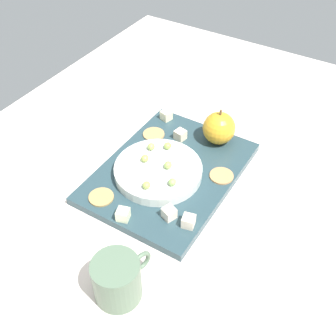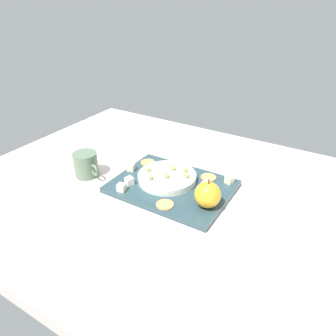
# 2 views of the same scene
# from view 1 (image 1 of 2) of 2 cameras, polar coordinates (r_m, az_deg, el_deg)

# --- Properties ---
(table) EXTENTS (1.31, 0.99, 0.04)m
(table) POSITION_cam_1_polar(r_m,az_deg,el_deg) (0.92, 0.53, -2.04)
(table) COLOR silver
(table) RESTS_ON ground
(platter) EXTENTS (0.35, 0.26, 0.02)m
(platter) POSITION_cam_1_polar(r_m,az_deg,el_deg) (0.90, 0.16, -0.62)
(platter) COLOR #294148
(platter) RESTS_ON table
(serving_dish) EXTENTS (0.18, 0.18, 0.02)m
(serving_dish) POSITION_cam_1_polar(r_m,az_deg,el_deg) (0.88, -1.33, -0.37)
(serving_dish) COLOR silver
(serving_dish) RESTS_ON platter
(apple_whole) EXTENTS (0.07, 0.07, 0.07)m
(apple_whole) POSITION_cam_1_polar(r_m,az_deg,el_deg) (0.95, 6.88, 5.36)
(apple_whole) COLOR gold
(apple_whole) RESTS_ON platter
(apple_stem) EXTENTS (0.01, 0.01, 0.01)m
(apple_stem) POSITION_cam_1_polar(r_m,az_deg,el_deg) (0.93, 7.10, 7.44)
(apple_stem) COLOR brown
(apple_stem) RESTS_ON apple_whole
(cheese_cube_0) EXTENTS (0.03, 0.03, 0.02)m
(cheese_cube_0) POSITION_cam_1_polar(r_m,az_deg,el_deg) (1.03, -0.24, 7.11)
(cheese_cube_0) COLOR #F7F0C1
(cheese_cube_0) RESTS_ON platter
(cheese_cube_1) EXTENTS (0.03, 0.03, 0.02)m
(cheese_cube_1) POSITION_cam_1_polar(r_m,az_deg,el_deg) (0.80, -6.06, -6.24)
(cheese_cube_1) COLOR #EEF0C0
(cheese_cube_1) RESTS_ON platter
(cheese_cube_2) EXTENTS (0.03, 0.03, 0.02)m
(cheese_cube_2) POSITION_cam_1_polar(r_m,az_deg,el_deg) (0.79, 2.78, -7.17)
(cheese_cube_2) COLOR #F8E1C6
(cheese_cube_2) RESTS_ON platter
(cheese_cube_3) EXTENTS (0.03, 0.03, 0.02)m
(cheese_cube_3) POSITION_cam_1_polar(r_m,az_deg,el_deg) (0.80, 0.14, -6.09)
(cheese_cube_3) COLOR #F9E7CF
(cheese_cube_3) RESTS_ON platter
(cheese_cube_4) EXTENTS (0.03, 0.03, 0.02)m
(cheese_cube_4) POSITION_cam_1_polar(r_m,az_deg,el_deg) (0.97, 1.66, 4.48)
(cheese_cube_4) COLOR #F3E3C1
(cheese_cube_4) RESTS_ON platter
(cracker_0) EXTENTS (0.05, 0.05, 0.00)m
(cracker_0) POSITION_cam_1_polar(r_m,az_deg,el_deg) (0.98, -1.94, 4.56)
(cracker_0) COLOR tan
(cracker_0) RESTS_ON platter
(cracker_1) EXTENTS (0.05, 0.05, 0.00)m
(cracker_1) POSITION_cam_1_polar(r_m,az_deg,el_deg) (0.85, -8.98, -3.89)
(cracker_1) COLOR tan
(cracker_1) RESTS_ON platter
(cracker_2) EXTENTS (0.05, 0.05, 0.00)m
(cracker_2) POSITION_cam_1_polar(r_m,az_deg,el_deg) (0.89, 7.21, -1.05)
(cracker_2) COLOR tan
(cracker_2) RESTS_ON platter
(grape_0) EXTENTS (0.02, 0.02, 0.01)m
(grape_0) POSITION_cam_1_polar(r_m,az_deg,el_deg) (0.88, -3.14, 1.31)
(grape_0) COLOR #9EB150
(grape_0) RESTS_ON serving_dish
(grape_1) EXTENTS (0.02, 0.02, 0.01)m
(grape_1) POSITION_cam_1_polar(r_m,az_deg,el_deg) (0.83, 0.57, -1.91)
(grape_1) COLOR #88B158
(grape_1) RESTS_ON serving_dish
(grape_2) EXTENTS (0.02, 0.02, 0.01)m
(grape_2) POSITION_cam_1_polar(r_m,az_deg,el_deg) (0.82, -2.92, -2.32)
(grape_2) COLOR #97AE50
(grape_2) RESTS_ON serving_dish
(grape_3) EXTENTS (0.02, 0.02, 0.01)m
(grape_3) POSITION_cam_1_polar(r_m,az_deg,el_deg) (0.91, -0.05, 3.01)
(grape_3) COLOR #91AF4D
(grape_3) RESTS_ON serving_dish
(grape_4) EXTENTS (0.02, 0.02, 0.02)m
(grape_4) POSITION_cam_1_polar(r_m,az_deg,el_deg) (0.86, -0.05, 0.41)
(grape_4) COLOR #97B857
(grape_4) RESTS_ON serving_dish
(grape_5) EXTENTS (0.02, 0.02, 0.01)m
(grape_5) POSITION_cam_1_polar(r_m,az_deg,el_deg) (0.91, -2.28, 2.90)
(grape_5) COLOR #97B055
(grape_5) RESTS_ON serving_dish
(cup) EXTENTS (0.11, 0.08, 0.08)m
(cup) POSITION_cam_1_polar(r_m,az_deg,el_deg) (0.70, -6.82, -14.67)
(cup) COLOR #556D56
(cup) RESTS_ON table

